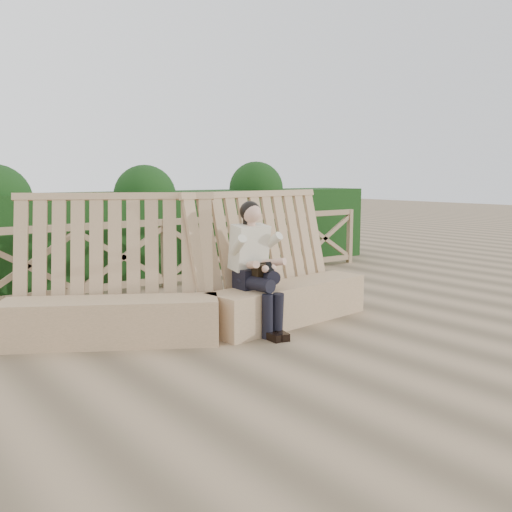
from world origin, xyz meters
TOP-DOWN VIEW (x-y plane):
  - ground at (0.00, 0.00)m, footprint 60.00×60.00m
  - bench at (-0.19, 0.91)m, footprint 4.36×1.85m
  - woman at (0.30, 0.57)m, footprint 0.43×0.90m
  - guardrail at (0.00, 3.50)m, footprint 10.10×0.09m
  - hedge at (0.00, 4.70)m, footprint 12.00×1.20m

SIDE VIEW (x-z plane):
  - ground at x=0.00m, z-range 0.00..0.00m
  - bench at x=-0.19m, z-range -0.40..1.22m
  - guardrail at x=0.00m, z-range 0.00..1.10m
  - hedge at x=0.00m, z-range 0.00..1.50m
  - woman at x=0.30m, z-range 0.06..1.56m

